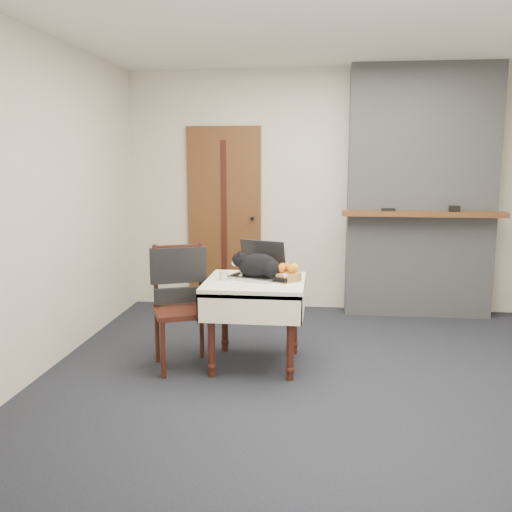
{
  "coord_description": "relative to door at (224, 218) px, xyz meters",
  "views": [
    {
      "loc": [
        -0.12,
        -4.28,
        1.65
      ],
      "look_at": [
        -0.62,
        0.06,
        0.9
      ],
      "focal_mm": 40.0,
      "sensor_mm": 36.0,
      "label": 1
    }
  ],
  "objects": [
    {
      "name": "pill_bottle",
      "position": [
        0.81,
        -1.95,
        -0.26
      ],
      "size": [
        0.03,
        0.03,
        0.07
      ],
      "color": "#A05013",
      "rests_on": "side_table"
    },
    {
      "name": "fruit_basket",
      "position": [
        0.82,
        -1.83,
        -0.25
      ],
      "size": [
        0.23,
        0.23,
        0.13
      ],
      "color": "#A37A41",
      "rests_on": "side_table"
    },
    {
      "name": "cream_jar",
      "position": [
        0.31,
        -1.89,
        -0.26
      ],
      "size": [
        0.06,
        0.06,
        0.07
      ],
      "primitive_type": "cylinder",
      "color": "silver",
      "rests_on": "side_table"
    },
    {
      "name": "desk_clutter",
      "position": [
        0.75,
        -1.79,
        -0.3
      ],
      "size": [
        0.13,
        0.04,
        0.01
      ],
      "primitive_type": "cube",
      "rotation": [
        0.0,
        0.0,
        0.21
      ],
      "color": "black",
      "rests_on": "side_table"
    },
    {
      "name": "ground",
      "position": [
        1.2,
        -1.97,
        -1.0
      ],
      "size": [
        4.5,
        4.5,
        0.0
      ],
      "primitive_type": "plane",
      "color": "black",
      "rests_on": "ground"
    },
    {
      "name": "door",
      "position": [
        0.0,
        0.0,
        0.0
      ],
      "size": [
        0.82,
        0.1,
        2.0
      ],
      "color": "brown",
      "rests_on": "ground"
    },
    {
      "name": "chair",
      "position": [
        -0.03,
        -1.9,
        -0.38
      ],
      "size": [
        0.57,
        0.57,
        0.98
      ],
      "rotation": [
        0.0,
        0.0,
        0.4
      ],
      "color": "#38190F",
      "rests_on": "ground"
    },
    {
      "name": "cat",
      "position": [
        0.6,
        -1.83,
        -0.2
      ],
      "size": [
        0.47,
        0.28,
        0.24
      ],
      "rotation": [
        0.0,
        0.0,
        -0.17
      ],
      "color": "black",
      "rests_on": "side_table"
    },
    {
      "name": "chimney",
      "position": [
        2.1,
        -0.13,
        0.3
      ],
      "size": [
        1.62,
        0.48,
        2.6
      ],
      "color": "gray",
      "rests_on": "ground"
    },
    {
      "name": "laptop",
      "position": [
        0.57,
        -1.74,
        -0.23
      ],
      "size": [
        0.48,
        0.45,
        0.29
      ],
      "rotation": [
        0.0,
        0.0,
        -0.35
      ],
      "color": "#B7B7BC",
      "rests_on": "side_table"
    },
    {
      "name": "side_table",
      "position": [
        0.57,
        -1.86,
        -0.41
      ],
      "size": [
        0.78,
        0.78,
        0.7
      ],
      "color": "#38190F",
      "rests_on": "ground"
    },
    {
      "name": "room_shell",
      "position": [
        1.2,
        -1.51,
        0.76
      ],
      "size": [
        4.52,
        4.01,
        2.61
      ],
      "color": "beige",
      "rests_on": "ground"
    }
  ]
}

